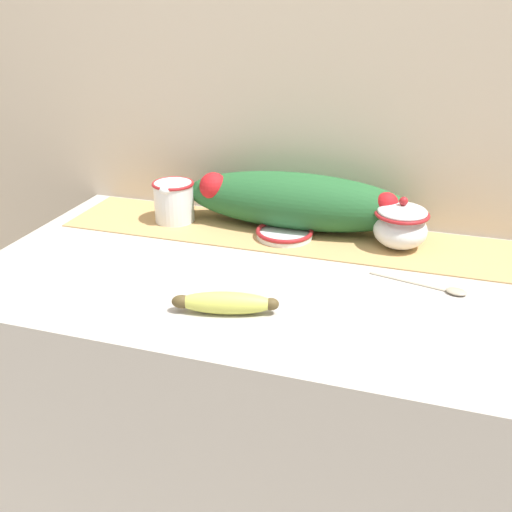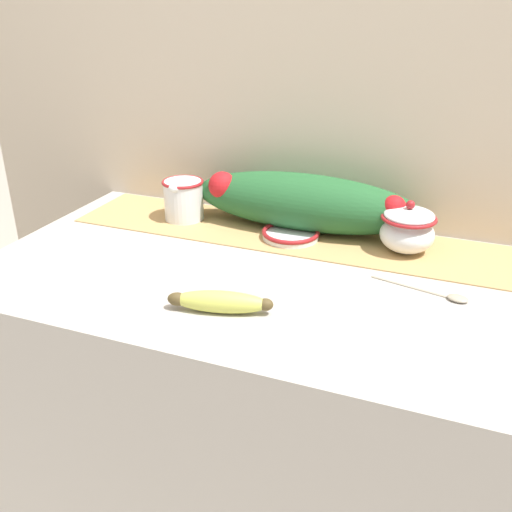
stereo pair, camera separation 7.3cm
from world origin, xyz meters
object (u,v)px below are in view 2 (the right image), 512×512
sugar_bowl (408,229)px  banana (220,302)px  spoon (450,297)px  cream_pitcher (184,198)px  small_dish (291,234)px

sugar_bowl → banana: (-0.28, -0.39, -0.04)m
spoon → cream_pitcher: bearing=177.2°
small_dish → cream_pitcher: bearing=175.5°
sugar_bowl → small_dish: sugar_bowl is taller
cream_pitcher → banana: cream_pitcher is taller
small_dish → banana: 0.37m
cream_pitcher → small_dish: 0.30m
spoon → banana: bearing=-139.4°
sugar_bowl → banana: size_ratio=0.62×
banana → cream_pitcher: bearing=125.5°
small_dish → spoon: size_ratio=0.71×
cream_pitcher → small_dish: bearing=-4.5°
sugar_bowl → spoon: 0.22m
sugar_bowl → cream_pitcher: bearing=179.9°
small_dish → spoon: small_dish is taller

